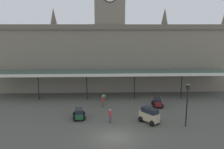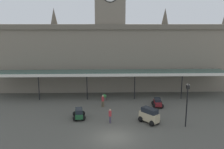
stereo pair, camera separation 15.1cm
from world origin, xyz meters
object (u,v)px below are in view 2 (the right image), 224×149
(car_maroon_sedan, at_px, (157,103))
(car_beige_van, at_px, (149,116))
(pedestrian_beside_cars, at_px, (103,101))
(car_green_estate, at_px, (79,114))
(victorian_lamppost, at_px, (187,100))
(pedestrian_near_entrance, at_px, (110,115))
(planter_forecourt_centre, at_px, (104,97))

(car_maroon_sedan, height_order, car_beige_van, car_beige_van)
(car_maroon_sedan, bearing_deg, pedestrian_beside_cars, 179.25)
(car_green_estate, xyz_separation_m, victorian_lamppost, (12.05, -2.71, 2.48))
(pedestrian_beside_cars, bearing_deg, car_green_estate, -124.84)
(car_green_estate, distance_m, pedestrian_beside_cars, 4.98)
(car_green_estate, bearing_deg, car_maroon_sedan, 21.08)
(pedestrian_beside_cars, distance_m, pedestrian_near_entrance, 5.56)
(car_maroon_sedan, height_order, pedestrian_near_entrance, pedestrian_near_entrance)
(pedestrian_beside_cars, bearing_deg, car_beige_van, -46.43)
(car_maroon_sedan, height_order, victorian_lamppost, victorian_lamppost)
(pedestrian_near_entrance, distance_m, victorian_lamppost, 8.71)
(pedestrian_beside_cars, relative_size, pedestrian_near_entrance, 1.00)
(car_beige_van, bearing_deg, planter_forecourt_centre, 121.16)
(car_maroon_sedan, distance_m, pedestrian_near_entrance, 8.55)
(car_green_estate, xyz_separation_m, planter_forecourt_centre, (3.05, 6.96, -0.07))
(pedestrian_beside_cars, bearing_deg, planter_forecourt_centre, 85.83)
(pedestrian_beside_cars, relative_size, victorian_lamppost, 0.34)
(car_maroon_sedan, xyz_separation_m, car_beige_van, (-2.14, -5.53, 0.30))
(car_maroon_sedan, relative_size, pedestrian_beside_cars, 1.25)
(pedestrian_near_entrance, xyz_separation_m, victorian_lamppost, (8.35, -1.29, 2.13))
(car_beige_van, relative_size, victorian_lamppost, 0.52)
(car_beige_van, height_order, pedestrian_near_entrance, car_beige_van)
(car_maroon_sedan, xyz_separation_m, pedestrian_near_entrance, (-6.62, -5.40, 0.41))
(car_maroon_sedan, distance_m, planter_forecourt_centre, 7.87)
(victorian_lamppost, relative_size, planter_forecourt_centre, 5.10)
(car_green_estate, height_order, car_beige_van, car_beige_van)
(car_green_estate, bearing_deg, planter_forecourt_centre, 66.34)
(victorian_lamppost, bearing_deg, pedestrian_near_entrance, 171.20)
(car_maroon_sedan, xyz_separation_m, car_green_estate, (-10.33, -3.98, 0.06))
(car_maroon_sedan, height_order, pedestrian_beside_cars, pedestrian_beside_cars)
(pedestrian_beside_cars, height_order, victorian_lamppost, victorian_lamppost)
(car_green_estate, relative_size, victorian_lamppost, 0.48)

